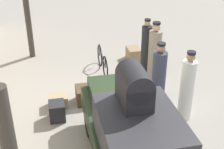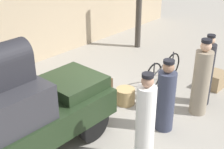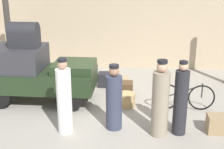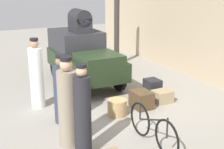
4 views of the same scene
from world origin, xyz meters
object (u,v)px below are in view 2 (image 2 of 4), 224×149
(wicker_basket, at_px, (125,96))
(porter_carrying_trunk, at_px, (166,99))
(bicycle, at_px, (163,70))
(trunk_large_brown, at_px, (60,86))
(truck, at_px, (21,114))
(porter_standing_middle, at_px, (206,73))
(trunk_wicker_pale, at_px, (216,80))
(porter_lifting_near_truck, at_px, (201,81))
(suitcase_black_upright, at_px, (79,82))
(conductor_in_dark_uniform, at_px, (145,123))
(suitcase_small_leather, at_px, (99,87))
(trunk_on_truck_roof, at_px, (5,64))

(wicker_basket, height_order, porter_carrying_trunk, porter_carrying_trunk)
(bicycle, bearing_deg, trunk_large_brown, 145.71)
(truck, height_order, porter_standing_middle, porter_standing_middle)
(porter_carrying_trunk, xyz_separation_m, trunk_wicker_pale, (2.62, 0.01, -0.54))
(porter_lifting_near_truck, relative_size, porter_carrying_trunk, 1.13)
(trunk_wicker_pale, bearing_deg, trunk_large_brown, 137.03)
(bicycle, relative_size, trunk_large_brown, 3.57)
(truck, relative_size, porter_standing_middle, 1.83)
(porter_lifting_near_truck, relative_size, suitcase_black_upright, 3.71)
(trunk_wicker_pale, bearing_deg, conductor_in_dark_uniform, -175.29)
(truck, relative_size, porter_lifting_near_truck, 1.79)
(suitcase_small_leather, distance_m, trunk_on_truck_roof, 3.42)
(trunk_on_truck_roof, bearing_deg, bicycle, -3.36)
(conductor_in_dark_uniform, bearing_deg, porter_carrying_trunk, 14.67)
(porter_carrying_trunk, distance_m, trunk_large_brown, 3.04)
(conductor_in_dark_uniform, bearing_deg, trunk_large_brown, 79.05)
(wicker_basket, height_order, trunk_wicker_pale, trunk_wicker_pale)
(conductor_in_dark_uniform, relative_size, porter_carrying_trunk, 1.13)
(porter_standing_middle, height_order, suitcase_small_leather, porter_standing_middle)
(wicker_basket, xyz_separation_m, suitcase_black_upright, (-0.20, 1.54, -0.04))
(porter_lifting_near_truck, bearing_deg, suitcase_black_upright, 108.61)
(wicker_basket, bearing_deg, truck, 175.52)
(suitcase_black_upright, height_order, suitcase_small_leather, suitcase_small_leather)
(wicker_basket, relative_size, suitcase_small_leather, 0.83)
(trunk_large_brown, height_order, trunk_on_truck_roof, trunk_on_truck_roof)
(trunk_on_truck_roof, bearing_deg, suitcase_black_upright, 25.33)
(porter_lifting_near_truck, distance_m, trunk_large_brown, 3.65)
(porter_standing_middle, relative_size, suitcase_small_leather, 3.12)
(porter_standing_middle, height_order, trunk_wicker_pale, porter_standing_middle)
(bicycle, xyz_separation_m, trunk_wicker_pale, (0.72, -1.28, -0.16))
(wicker_basket, xyz_separation_m, porter_carrying_trunk, (-0.26, -1.34, 0.55))
(trunk_large_brown, relative_size, trunk_on_truck_roof, 0.59)
(wicker_basket, xyz_separation_m, trunk_on_truck_roof, (-2.98, 0.22, 1.82))
(bicycle, xyz_separation_m, conductor_in_dark_uniform, (-3.07, -1.59, 0.49))
(suitcase_black_upright, relative_size, suitcase_small_leather, 0.86)
(truck, xyz_separation_m, trunk_wicker_pale, (5.19, -1.55, -0.70))
(suitcase_black_upright, bearing_deg, truck, -153.36)
(wicker_basket, height_order, porter_lifting_near_truck, porter_lifting_near_truck)
(porter_standing_middle, bearing_deg, conductor_in_dark_uniform, -176.25)
(porter_carrying_trunk, height_order, suitcase_black_upright, porter_carrying_trunk)
(truck, relative_size, conductor_in_dark_uniform, 1.79)
(wicker_basket, distance_m, suitcase_small_leather, 0.82)
(suitcase_small_leather, relative_size, trunk_on_truck_roof, 0.72)
(porter_carrying_trunk, height_order, trunk_on_truck_roof, trunk_on_truck_roof)
(trunk_large_brown, bearing_deg, porter_lifting_near_truck, -62.66)
(truck, height_order, porter_lifting_near_truck, porter_lifting_near_truck)
(conductor_in_dark_uniform, height_order, trunk_on_truck_roof, trunk_on_truck_roof)
(porter_carrying_trunk, xyz_separation_m, suitcase_small_leather, (0.13, 2.14, -0.53))
(trunk_large_brown, bearing_deg, trunk_on_truck_roof, -147.55)
(truck, bearing_deg, bicycle, -3.48)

